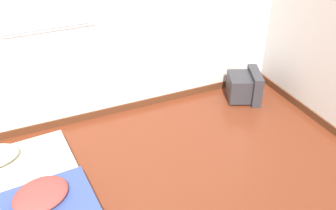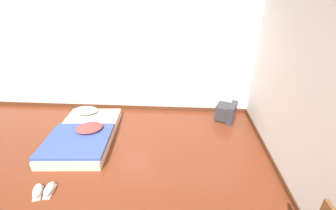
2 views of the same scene
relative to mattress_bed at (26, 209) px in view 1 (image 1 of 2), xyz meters
The scene contains 3 objects.
wall_back 1.78m from the mattress_bed, 76.16° to the left, with size 8.38×0.08×2.60m.
mattress_bed is the anchor object (origin of this frame).
crt_tv 2.93m from the mattress_bed, 17.92° to the left, with size 0.52×0.53×0.39m.
Camera 1 is at (-0.09, -1.28, 2.58)m, focal length 40.00 mm.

